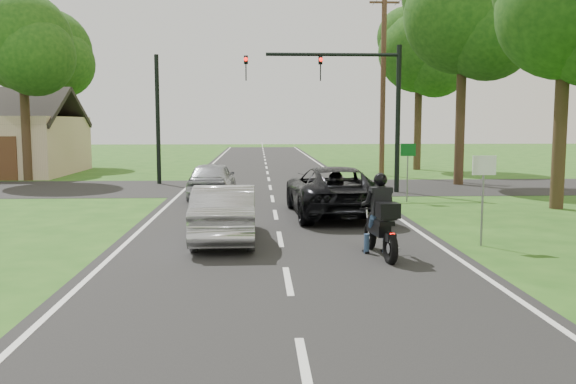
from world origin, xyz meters
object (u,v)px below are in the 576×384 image
object	(u,v)px
silver_sedan	(225,213)
motorcycle_rider	(381,224)
utility_pole_far	(383,81)
sign_green	(408,158)
dark_suv	(333,191)
silver_suv	(212,180)
traffic_signal	(353,91)
sign_white	(484,178)

from	to	relation	value
silver_sedan	motorcycle_rider	bearing A→B (deg)	149.88
utility_pole_far	sign_green	world-z (taller)	utility_pole_far
motorcycle_rider	dark_suv	distance (m)	5.92
utility_pole_far	sign_green	size ratio (longest dim) A/B	4.71
silver_suv	sign_green	size ratio (longest dim) A/B	1.92
silver_suv	traffic_signal	distance (m)	6.78
dark_suv	sign_white	bearing A→B (deg)	118.40
silver_sedan	sign_green	size ratio (longest dim) A/B	1.96
utility_pole_far	sign_green	bearing A→B (deg)	-96.73
dark_suv	sign_green	distance (m)	4.50
silver_suv	sign_white	xyz separation A→B (m)	(7.00, -9.46, 0.89)
silver_suv	motorcycle_rider	bearing A→B (deg)	114.47
sign_white	dark_suv	bearing A→B (deg)	120.97
motorcycle_rider	traffic_signal	size ratio (longest dim) A/B	0.34
traffic_signal	utility_pole_far	bearing A→B (deg)	70.32
dark_suv	silver_sedan	distance (m)	5.07
sign_white	sign_green	xyz separation A→B (m)	(0.20, 8.00, 0.00)
motorcycle_rider	sign_green	bearing A→B (deg)	67.00
motorcycle_rider	sign_white	world-z (taller)	sign_white
silver_suv	traffic_signal	world-z (taller)	traffic_signal
dark_suv	motorcycle_rider	bearing A→B (deg)	90.50
silver_sedan	silver_suv	size ratio (longest dim) A/B	1.02
dark_suv	utility_pole_far	distance (m)	15.44
traffic_signal	silver_suv	bearing A→B (deg)	-164.54
silver_suv	utility_pole_far	xyz separation A→B (m)	(8.50, 9.56, 4.38)
motorcycle_rider	dark_suv	bearing A→B (deg)	87.28
motorcycle_rider	silver_sedan	bearing A→B (deg)	144.96
sign_white	traffic_signal	bearing A→B (deg)	97.05
silver_sedan	silver_suv	xyz separation A→B (m)	(-0.95, 8.58, 0.01)
motorcycle_rider	sign_green	size ratio (longest dim) A/B	1.01
dark_suv	sign_white	distance (m)	5.73
motorcycle_rider	dark_suv	size ratio (longest dim) A/B	0.39
traffic_signal	silver_sedan	bearing A→B (deg)	-114.82
traffic_signal	sign_green	world-z (taller)	traffic_signal
silver_sedan	sign_white	bearing A→B (deg)	170.84
utility_pole_far	traffic_signal	bearing A→B (deg)	-109.68
silver_sedan	sign_white	size ratio (longest dim) A/B	1.96
utility_pole_far	silver_suv	bearing A→B (deg)	-131.64
silver_sedan	utility_pole_far	world-z (taller)	utility_pole_far
silver_sedan	sign_green	distance (m)	9.52
motorcycle_rider	silver_suv	size ratio (longest dim) A/B	0.52
silver_sedan	utility_pole_far	size ratio (longest dim) A/B	0.42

